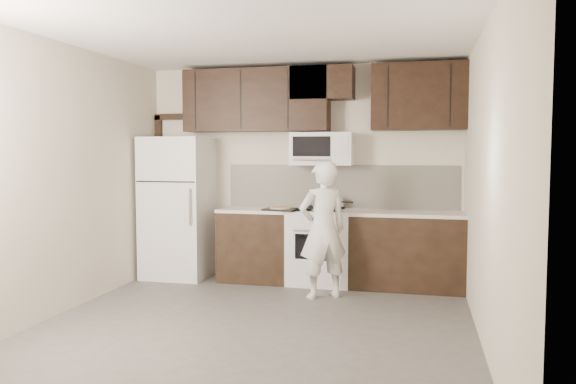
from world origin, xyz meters
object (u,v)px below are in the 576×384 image
(person, at_px, (323,230))
(refrigerator, at_px, (178,207))
(stove, at_px, (320,246))
(microwave, at_px, (322,149))

(person, bearing_deg, refrigerator, -50.04)
(stove, xyz_separation_m, person, (0.15, -0.68, 0.30))
(stove, height_order, person, person)
(stove, relative_size, person, 0.62)
(stove, relative_size, microwave, 1.24)
(stove, bearing_deg, refrigerator, -178.49)
(stove, distance_m, microwave, 1.20)
(stove, bearing_deg, person, -77.73)
(microwave, bearing_deg, person, -79.49)
(stove, relative_size, refrigerator, 0.52)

